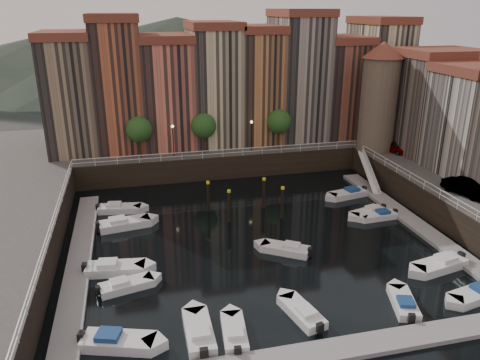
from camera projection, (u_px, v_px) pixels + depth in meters
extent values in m
plane|color=black|center=(256.00, 235.00, 45.16)|extent=(200.00, 200.00, 0.00)
cube|color=black|center=(210.00, 147.00, 68.36)|extent=(80.00, 20.00, 3.00)
cube|color=gray|center=(80.00, 258.00, 40.66)|extent=(2.00, 28.00, 0.35)
cube|color=gray|center=(412.00, 221.00, 47.71)|extent=(2.00, 28.00, 0.35)
cube|color=gray|center=(327.00, 352.00, 29.59)|extent=(30.00, 2.00, 0.35)
cone|color=#2D382D|center=(58.00, 57.00, 136.57)|extent=(80.00, 80.00, 14.00)
cone|color=#2D382D|center=(178.00, 48.00, 143.48)|extent=(100.00, 100.00, 18.00)
cone|color=#2D382D|center=(286.00, 55.00, 152.13)|extent=(70.00, 70.00, 12.00)
cube|color=#8B7458|center=(71.00, 97.00, 59.22)|extent=(6.00, 10.00, 14.00)
cube|color=brown|center=(64.00, 35.00, 56.61)|extent=(6.30, 10.30, 1.00)
cube|color=#AA5535|center=(119.00, 87.00, 60.15)|extent=(5.80, 10.00, 16.00)
cube|color=brown|center=(112.00, 17.00, 57.20)|extent=(6.10, 10.30, 1.00)
cube|color=#D66E57|center=(167.00, 95.00, 61.92)|extent=(6.50, 10.00, 13.50)
cube|color=brown|center=(164.00, 38.00, 59.41)|extent=(6.80, 10.30, 1.00)
cube|color=beige|center=(214.00, 88.00, 63.04)|extent=(6.20, 10.00, 15.00)
cube|color=brown|center=(213.00, 25.00, 60.27)|extent=(6.50, 10.30, 1.00)
cube|color=#BA7644|center=(256.00, 88.00, 64.41)|extent=(5.60, 10.00, 14.50)
cube|color=brown|center=(257.00, 29.00, 61.72)|extent=(5.90, 10.30, 1.00)
cube|color=gray|center=(298.00, 79.00, 65.37)|extent=(6.40, 10.00, 16.50)
cube|color=brown|center=(300.00, 13.00, 62.33)|extent=(6.70, 10.30, 1.00)
cube|color=brown|center=(338.00, 90.00, 67.32)|extent=(6.00, 10.00, 13.00)
cube|color=brown|center=(341.00, 39.00, 64.90)|extent=(6.30, 10.30, 1.00)
cube|color=beige|center=(376.00, 80.00, 68.18)|extent=(5.90, 10.00, 15.50)
cube|color=brown|center=(382.00, 20.00, 65.32)|extent=(6.20, 10.30, 1.00)
cube|color=#67594E|center=(435.00, 106.00, 58.75)|extent=(9.00, 8.00, 12.00)
cube|color=brown|center=(443.00, 53.00, 56.49)|extent=(9.30, 8.30, 1.00)
cube|color=#BFB4A7|center=(479.00, 125.00, 51.62)|extent=(9.00, 8.00, 11.00)
cylinder|color=#6B5B4C|center=(378.00, 105.00, 59.61)|extent=(4.60, 4.60, 12.00)
cone|color=brown|center=(384.00, 50.00, 57.25)|extent=(5.20, 5.20, 2.00)
cylinder|color=black|center=(141.00, 148.00, 58.13)|extent=(0.30, 0.30, 2.40)
sphere|color=#1E4719|center=(139.00, 129.00, 57.30)|extent=(3.20, 3.20, 3.20)
cylinder|color=black|center=(204.00, 144.00, 59.87)|extent=(0.30, 0.30, 2.40)
sphere|color=#1E4719|center=(204.00, 126.00, 59.04)|extent=(3.20, 3.20, 3.20)
cylinder|color=black|center=(279.00, 139.00, 62.05)|extent=(0.30, 0.30, 2.40)
sphere|color=#1E4719|center=(279.00, 122.00, 61.21)|extent=(3.20, 3.20, 3.20)
cylinder|color=black|center=(173.00, 142.00, 57.81)|extent=(0.12, 0.12, 4.00)
sphere|color=#FFD88C|center=(173.00, 126.00, 57.12)|extent=(0.36, 0.36, 0.36)
cylinder|color=black|center=(251.00, 137.00, 59.99)|extent=(0.12, 0.12, 4.00)
sphere|color=#FFD88C|center=(252.00, 122.00, 59.29)|extent=(0.36, 0.36, 0.36)
cube|color=white|center=(223.00, 150.00, 58.39)|extent=(36.00, 0.08, 0.08)
cube|color=white|center=(223.00, 153.00, 58.54)|extent=(36.00, 0.06, 0.06)
cube|color=white|center=(433.00, 185.00, 46.79)|extent=(0.08, 34.00, 0.08)
cube|color=white|center=(432.00, 189.00, 46.94)|extent=(0.06, 34.00, 0.06)
cube|color=white|center=(52.00, 221.00, 38.96)|extent=(0.08, 34.00, 0.08)
cube|color=white|center=(53.00, 226.00, 39.12)|extent=(0.06, 34.00, 0.06)
cube|color=white|center=(369.00, 171.00, 57.39)|extent=(2.78, 8.26, 2.81)
cube|color=white|center=(370.00, 167.00, 57.22)|extent=(1.93, 8.32, 3.65)
cylinder|color=black|center=(229.00, 208.00, 47.50)|extent=(0.32, 0.32, 3.60)
cylinder|color=yellow|center=(229.00, 191.00, 46.86)|extent=(0.36, 0.36, 0.25)
cylinder|color=black|center=(208.00, 199.00, 49.80)|extent=(0.32, 0.32, 3.60)
cylinder|color=yellow|center=(208.00, 183.00, 49.16)|extent=(0.36, 0.36, 0.25)
cylinder|color=black|center=(282.00, 205.00, 48.32)|extent=(0.32, 0.32, 3.60)
cylinder|color=yellow|center=(283.00, 188.00, 47.67)|extent=(0.36, 0.36, 0.25)
cylinder|color=black|center=(264.00, 195.00, 50.79)|extent=(0.32, 0.32, 3.60)
cylinder|color=yellow|center=(264.00, 179.00, 50.15)|extent=(0.36, 0.36, 0.25)
cube|color=silver|center=(119.00, 343.00, 30.19)|extent=(5.06, 3.19, 0.81)
cube|color=navy|center=(108.00, 336.00, 30.07)|extent=(1.83, 1.69, 0.54)
cube|color=black|center=(81.00, 337.00, 30.28)|extent=(0.52, 0.63, 0.75)
cube|color=silver|center=(127.00, 286.00, 36.45)|extent=(4.39, 2.52, 0.70)
cube|color=silver|center=(119.00, 283.00, 36.06)|extent=(1.54, 1.40, 0.47)
cube|color=black|center=(98.00, 290.00, 35.44)|extent=(0.43, 0.53, 0.66)
cube|color=silver|center=(116.00, 269.00, 38.68)|extent=(4.99, 2.46, 0.82)
cube|color=silver|center=(107.00, 264.00, 38.45)|extent=(1.68, 1.49, 0.54)
cube|color=black|center=(85.00, 268.00, 38.34)|extent=(0.45, 0.59, 0.76)
cube|color=silver|center=(125.00, 224.00, 46.63)|extent=(5.21, 2.70, 0.85)
cube|color=silver|center=(117.00, 221.00, 46.21)|extent=(1.78, 1.59, 0.56)
cube|color=black|center=(98.00, 226.00, 45.59)|extent=(0.48, 0.62, 0.79)
cube|color=silver|center=(120.00, 209.00, 50.23)|extent=(4.67, 2.41, 0.76)
cube|color=silver|center=(114.00, 205.00, 50.04)|extent=(1.59, 1.43, 0.51)
cube|color=black|center=(98.00, 207.00, 49.99)|extent=(0.43, 0.56, 0.71)
cube|color=silver|center=(475.00, 295.00, 35.17)|extent=(4.63, 2.55, 0.75)
cube|color=silver|center=(439.00, 266.00, 39.17)|extent=(5.10, 2.80, 0.82)
cube|color=silver|center=(446.00, 259.00, 39.26)|extent=(1.77, 1.60, 0.55)
cube|color=black|center=(461.00, 256.00, 40.07)|extent=(0.49, 0.61, 0.77)
cube|color=silver|center=(378.00, 216.00, 48.57)|extent=(3.98, 1.76, 0.66)
cube|color=navy|center=(383.00, 212.00, 48.58)|extent=(1.31, 1.14, 0.44)
cube|color=black|center=(395.00, 212.00, 49.06)|extent=(0.34, 0.46, 0.62)
cube|color=silver|center=(368.00, 213.00, 49.29)|extent=(4.39, 2.67, 0.70)
cube|color=silver|center=(373.00, 208.00, 49.40)|extent=(1.57, 1.44, 0.47)
cube|color=black|center=(383.00, 207.00, 50.21)|extent=(0.44, 0.54, 0.65)
cube|color=silver|center=(348.00, 194.00, 54.15)|extent=(4.78, 2.61, 0.77)
cube|color=navy|center=(352.00, 190.00, 54.23)|extent=(1.66, 1.49, 0.51)
cube|color=black|center=(364.00, 189.00, 54.99)|extent=(0.45, 0.58, 0.72)
cube|color=silver|center=(199.00, 332.00, 31.16)|extent=(1.85, 4.66, 0.79)
cube|color=silver|center=(200.00, 332.00, 30.42)|extent=(1.28, 1.49, 0.53)
cube|color=black|center=(204.00, 354.00, 28.86)|extent=(0.53, 0.38, 0.74)
cube|color=silver|center=(234.00, 333.00, 31.19)|extent=(1.98, 4.15, 0.68)
cube|color=silver|center=(235.00, 333.00, 30.54)|extent=(1.23, 1.39, 0.45)
cube|color=black|center=(238.00, 351.00, 29.17)|extent=(0.49, 0.37, 0.64)
cube|color=silver|center=(301.00, 313.00, 33.20)|extent=(2.54, 4.45, 0.71)
cube|color=silver|center=(306.00, 312.00, 32.58)|extent=(1.42, 1.56, 0.48)
cube|color=black|center=(320.00, 328.00, 31.29)|extent=(0.54, 0.43, 0.67)
cube|color=silver|center=(403.00, 303.00, 34.32)|extent=(2.65, 4.28, 0.68)
cube|color=navy|center=(406.00, 303.00, 33.67)|extent=(1.42, 1.54, 0.46)
cube|color=black|center=(412.00, 318.00, 32.28)|extent=(0.53, 0.44, 0.64)
imported|color=gray|center=(394.00, 148.00, 60.20)|extent=(2.86, 4.38, 1.39)
imported|color=gray|center=(466.00, 189.00, 46.33)|extent=(2.90, 5.06, 1.58)
cube|color=silver|center=(285.00, 249.00, 41.86)|extent=(4.49, 3.74, 0.73)
cube|color=silver|center=(292.00, 246.00, 41.52)|extent=(1.78, 1.73, 0.49)
cube|color=black|center=(310.00, 251.00, 41.05)|extent=(0.55, 0.59, 0.68)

